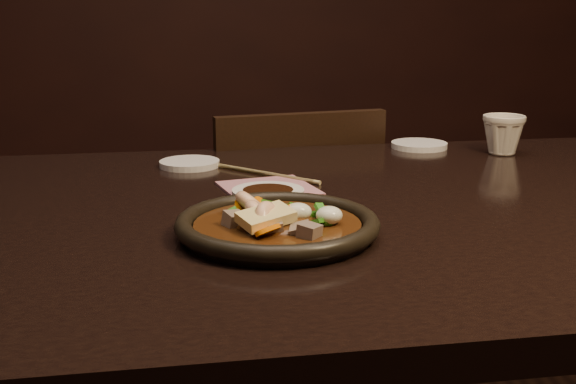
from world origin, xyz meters
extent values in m
cube|color=black|center=(0.00, 0.00, 0.73)|extent=(1.60, 0.90, 0.04)
cube|color=black|center=(-0.06, 0.64, 0.39)|extent=(0.44, 0.44, 0.04)
cylinder|color=black|center=(0.07, 0.81, 0.19)|extent=(0.03, 0.03, 0.38)
cylinder|color=black|center=(0.11, 0.51, 0.19)|extent=(0.03, 0.03, 0.38)
cylinder|color=black|center=(-0.24, 0.77, 0.19)|extent=(0.03, 0.03, 0.38)
cube|color=black|center=(-0.04, 0.46, 0.61)|extent=(0.37, 0.08, 0.40)
cylinder|color=black|center=(-0.18, -0.13, 0.76)|extent=(0.23, 0.23, 0.01)
torus|color=black|center=(-0.18, -0.13, 0.77)|extent=(0.26, 0.26, 0.02)
cylinder|color=#391C0A|center=(-0.18, -0.13, 0.76)|extent=(0.21, 0.21, 0.01)
ellipsoid|color=#391C0A|center=(-0.18, -0.13, 0.76)|extent=(0.12, 0.11, 0.03)
torus|color=#FFCCA1|center=(-0.20, -0.13, 0.77)|extent=(0.05, 0.05, 0.05)
torus|color=#FFCCA1|center=(-0.19, -0.15, 0.77)|extent=(0.06, 0.06, 0.05)
torus|color=#FFCCA1|center=(-0.21, -0.09, 0.78)|extent=(0.06, 0.06, 0.05)
cube|color=gray|center=(-0.19, -0.13, 0.78)|extent=(0.03, 0.03, 0.02)
cube|color=gray|center=(-0.16, -0.18, 0.77)|extent=(0.03, 0.03, 0.03)
cube|color=gray|center=(-0.24, -0.13, 0.77)|extent=(0.03, 0.03, 0.03)
cube|color=gray|center=(-0.19, -0.17, 0.77)|extent=(0.03, 0.03, 0.03)
cube|color=gray|center=(-0.15, -0.19, 0.77)|extent=(0.03, 0.03, 0.02)
cube|color=gray|center=(-0.20, -0.15, 0.78)|extent=(0.03, 0.03, 0.03)
cylinder|color=orange|center=(-0.20, -0.18, 0.77)|extent=(0.05, 0.05, 0.03)
cylinder|color=orange|center=(-0.22, -0.08, 0.78)|extent=(0.04, 0.05, 0.04)
cylinder|color=orange|center=(-0.20, -0.09, 0.78)|extent=(0.04, 0.05, 0.03)
cylinder|color=orange|center=(-0.17, -0.14, 0.78)|extent=(0.03, 0.04, 0.04)
cube|color=#2C7516|center=(-0.18, -0.09, 0.78)|extent=(0.04, 0.03, 0.01)
cube|color=#2C7516|center=(-0.23, -0.12, 0.77)|extent=(0.04, 0.02, 0.01)
cube|color=#2C7516|center=(-0.14, -0.13, 0.78)|extent=(0.04, 0.01, 0.01)
cube|color=#2C7516|center=(-0.13, -0.14, 0.78)|extent=(0.02, 0.04, 0.02)
cube|color=#2C7516|center=(-0.15, -0.12, 0.77)|extent=(0.02, 0.04, 0.03)
cube|color=#2C7516|center=(-0.13, -0.15, 0.77)|extent=(0.03, 0.04, 0.02)
cube|color=#2C7516|center=(-0.23, -0.12, 0.77)|extent=(0.02, 0.03, 0.03)
ellipsoid|color=silver|center=(-0.16, -0.13, 0.78)|extent=(0.04, 0.03, 0.02)
ellipsoid|color=silver|center=(-0.20, -0.15, 0.77)|extent=(0.04, 0.03, 0.02)
ellipsoid|color=silver|center=(-0.17, -0.14, 0.78)|extent=(0.04, 0.03, 0.03)
ellipsoid|color=silver|center=(-0.22, -0.13, 0.77)|extent=(0.03, 0.03, 0.02)
ellipsoid|color=silver|center=(-0.12, -0.15, 0.78)|extent=(0.03, 0.03, 0.02)
cube|color=#F8E294|center=(-0.20, -0.16, 0.78)|extent=(0.07, 0.06, 0.02)
cylinder|color=white|center=(-0.17, 0.05, 0.76)|extent=(0.11, 0.11, 0.02)
cylinder|color=white|center=(-0.27, 0.30, 0.76)|extent=(0.11, 0.11, 0.01)
cylinder|color=white|center=(0.19, 0.39, 0.76)|extent=(0.11, 0.11, 0.01)
imported|color=beige|center=(0.33, 0.31, 0.79)|extent=(0.09, 0.09, 0.08)
cylinder|color=tan|center=(-0.16, 0.21, 0.75)|extent=(0.17, 0.18, 0.01)
cylinder|color=tan|center=(-0.17, 0.22, 0.75)|extent=(0.17, 0.18, 0.01)
cube|color=#A76772|center=(-0.16, 0.10, 0.75)|extent=(0.16, 0.16, 0.00)
camera|label=1|loc=(-0.31, -0.98, 1.03)|focal=45.00mm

